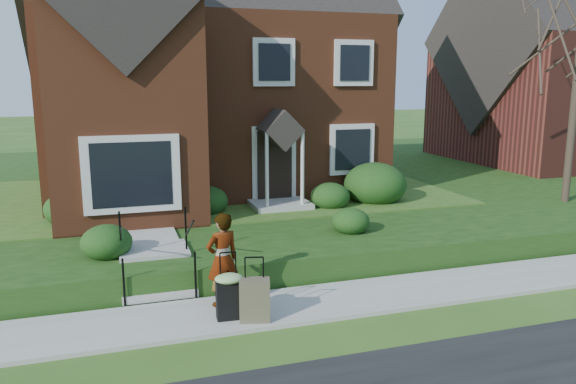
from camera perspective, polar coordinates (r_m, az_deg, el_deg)
name	(u,v)px	position (r m, az deg, el deg)	size (l,w,h in m)	color
ground	(303,306)	(10.65, 1.51, -11.54)	(120.00, 120.00, 0.00)	#2D5119
sidewalk	(303,304)	(10.63, 1.51, -11.35)	(60.00, 1.60, 0.08)	#9E9B93
terrace	(308,180)	(21.76, 2.05, 1.22)	(44.00, 20.00, 0.60)	#18380F
walkway	(145,220)	(14.70, -14.30, -2.80)	(1.20, 6.00, 0.06)	#9E9B93
main_house	(201,44)	(19.13, -8.83, 14.62)	(10.40, 10.20, 9.40)	brown
neighbour_house	(567,53)	(27.95, 26.51, 12.51)	(9.40, 8.00, 9.20)	maroon
front_steps	(156,265)	(11.72, -13.27, -7.19)	(1.40, 2.02, 1.50)	#9E9B93
foundation_shrubs	(286,193)	(15.22, -0.19, -0.08)	(9.96, 4.51, 1.29)	black
woman	(222,259)	(10.28, -6.68, -6.82)	(0.63, 0.42, 1.74)	#999999
suitcase_black	(229,293)	(9.84, -6.00, -10.20)	(0.51, 0.43, 1.18)	black
suitcase_olive	(255,300)	(9.75, -3.41, -10.88)	(0.57, 0.40, 1.12)	brown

